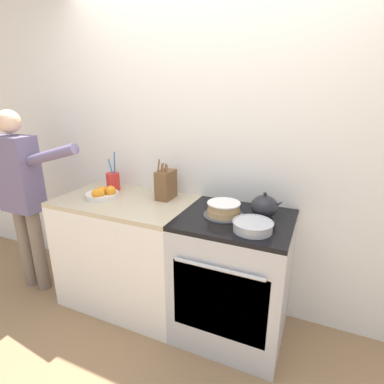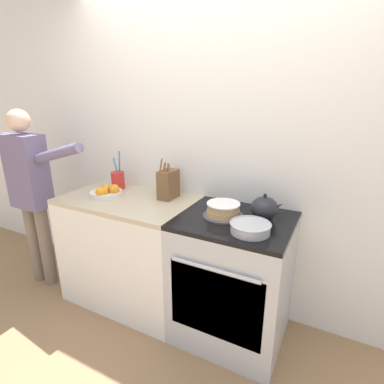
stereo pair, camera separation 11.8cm
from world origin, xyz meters
The scene contains 11 objects.
ground_plane centered at (0.00, 0.00, 0.00)m, with size 16.00×16.00×0.00m, color #93704C.
wall_back centered at (0.00, 0.67, 1.30)m, with size 8.00×0.04×2.60m.
counter_cabinet centered at (-0.64, 0.33, 0.46)m, with size 1.06×0.65×0.92m.
stove_range centered at (0.26, 0.32, 0.46)m, with size 0.75×0.68×0.92m.
layer_cake centered at (0.18, 0.33, 0.97)m, with size 0.27×0.27×0.10m.
tea_kettle centered at (0.43, 0.41, 1.00)m, with size 0.22×0.18×0.18m.
mixing_bowl centered at (0.41, 0.17, 0.96)m, with size 0.25×0.25×0.06m.
knife_block centered at (-0.35, 0.48, 1.04)m, with size 0.11×0.18×0.32m.
utensil_crock centered at (-0.87, 0.49, 1.00)m, with size 0.11×0.11×0.33m.
fruit_bowl centered at (-0.81, 0.28, 0.96)m, with size 0.26×0.26×0.10m.
person_baker centered at (-1.54, 0.13, 0.95)m, with size 0.92×0.20×1.60m.
Camera 1 is at (0.75, -1.48, 1.71)m, focal length 28.00 mm.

